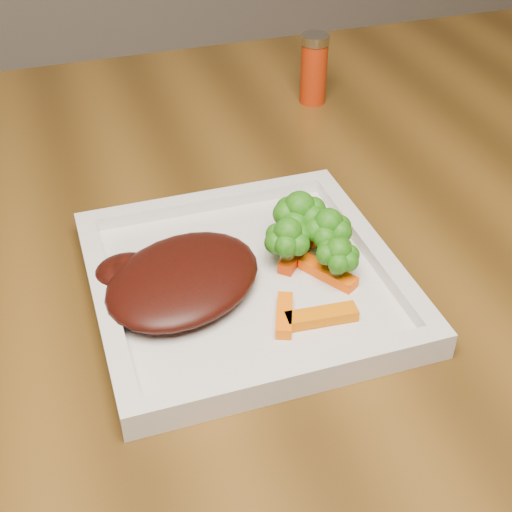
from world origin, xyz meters
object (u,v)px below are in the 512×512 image
object	(u,v)px
plate	(246,285)
steak	(183,279)
spice_shaker	(314,69)
dining_table	(342,406)

from	to	relation	value
plate	steak	distance (m)	0.06
plate	spice_shaker	world-z (taller)	spice_shaker
plate	steak	bearing A→B (deg)	178.98
plate	spice_shaker	xyz separation A→B (m)	(0.20, 0.35, 0.04)
dining_table	plate	bearing A→B (deg)	-144.53
plate	steak	xyz separation A→B (m)	(-0.06, 0.00, 0.02)
plate	dining_table	bearing A→B (deg)	35.47
dining_table	spice_shaker	xyz separation A→B (m)	(0.02, 0.21, 0.42)
dining_table	plate	world-z (taller)	plate
steak	spice_shaker	distance (m)	0.43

